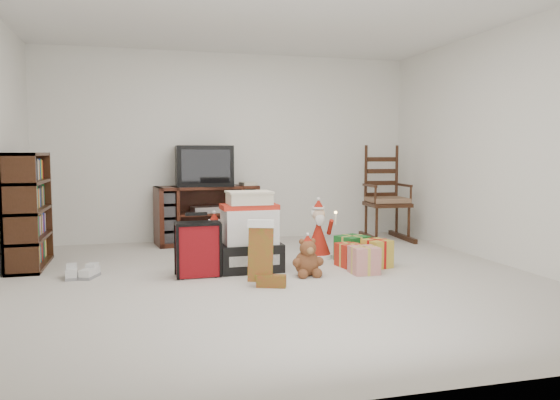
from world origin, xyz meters
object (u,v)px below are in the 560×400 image
object	(u,v)px
gift_pile	(249,237)
teddy_bear	(307,260)
santa_figurine	(318,235)
gift_cluster	(358,254)
rocking_chair	(385,206)
mrs_claus_figurine	(215,247)
crt_television	(204,166)
red_suitcase	(198,249)
sneaker_pair	(81,273)
bookshelf	(29,212)
tv_stand	(207,214)

from	to	relation	value
gift_pile	teddy_bear	xyz separation A→B (m)	(0.48, -0.38, -0.18)
santa_figurine	gift_cluster	world-z (taller)	santa_figurine
rocking_chair	santa_figurine	bearing A→B (deg)	-137.39
mrs_claus_figurine	crt_television	distance (m)	1.76
red_suitcase	teddy_bear	distance (m)	1.05
sneaker_pair	crt_television	size ratio (longest dim) A/B	0.45
gift_pile	sneaker_pair	size ratio (longest dim) A/B	2.39
teddy_bear	red_suitcase	bearing A→B (deg)	167.25
red_suitcase	teddy_bear	bearing A→B (deg)	-13.86
gift_pile	mrs_claus_figurine	xyz separation A→B (m)	(-0.32, 0.19, -0.12)
red_suitcase	sneaker_pair	distance (m)	1.12
gift_cluster	gift_pile	bearing A→B (deg)	174.48
sneaker_pair	crt_television	world-z (taller)	crt_television
bookshelf	gift_cluster	bearing A→B (deg)	-14.72
gift_pile	santa_figurine	bearing A→B (deg)	25.69
rocking_chair	gift_pile	size ratio (longest dim) A/B	1.71
bookshelf	mrs_claus_figurine	bearing A→B (deg)	-16.97
teddy_bear	santa_figurine	xyz separation A→B (m)	(0.39, 0.82, 0.10)
red_suitcase	gift_cluster	xyz separation A→B (m)	(1.65, 0.04, -0.14)
crt_television	mrs_claus_figurine	bearing A→B (deg)	-91.90
red_suitcase	mrs_claus_figurine	size ratio (longest dim) A/B	1.06
red_suitcase	teddy_bear	world-z (taller)	red_suitcase
rocking_chair	sneaker_pair	world-z (taller)	rocking_chair
gift_pile	gift_cluster	world-z (taller)	gift_pile
gift_pile	mrs_claus_figurine	world-z (taller)	gift_pile
sneaker_pair	rocking_chair	bearing A→B (deg)	26.35
rocking_chair	gift_pile	world-z (taller)	rocking_chair
tv_stand	sneaker_pair	xyz separation A→B (m)	(-1.41, -1.69, -0.33)
sneaker_pair	red_suitcase	bearing A→B (deg)	-5.85
rocking_chair	mrs_claus_figurine	size ratio (longest dim) A/B	2.31
rocking_chair	mrs_claus_figurine	bearing A→B (deg)	-148.61
santa_figurine	bookshelf	bearing A→B (deg)	174.19
rocking_chair	sneaker_pair	bearing A→B (deg)	-155.46
rocking_chair	teddy_bear	distance (m)	2.55
red_suitcase	bookshelf	bearing A→B (deg)	149.90
bookshelf	gift_pile	xyz separation A→B (m)	(2.16, -0.75, -0.23)
bookshelf	gift_cluster	xyz separation A→B (m)	(3.28, -0.86, -0.44)
red_suitcase	santa_figurine	distance (m)	1.53
red_suitcase	santa_figurine	xyz separation A→B (m)	(1.41, 0.59, -0.01)
bookshelf	mrs_claus_figurine	distance (m)	1.95
gift_pile	rocking_chair	bearing A→B (deg)	33.03
gift_pile	mrs_claus_figurine	bearing A→B (deg)	148.04
red_suitcase	sneaker_pair	world-z (taller)	red_suitcase
sneaker_pair	bookshelf	bearing A→B (deg)	135.14
gift_pile	sneaker_pair	world-z (taller)	gift_pile
bookshelf	gift_cluster	distance (m)	3.42
rocking_chair	gift_cluster	world-z (taller)	rocking_chair
gift_cluster	crt_television	world-z (taller)	crt_television
sneaker_pair	crt_television	distance (m)	2.38
bookshelf	mrs_claus_figurine	world-z (taller)	bookshelf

